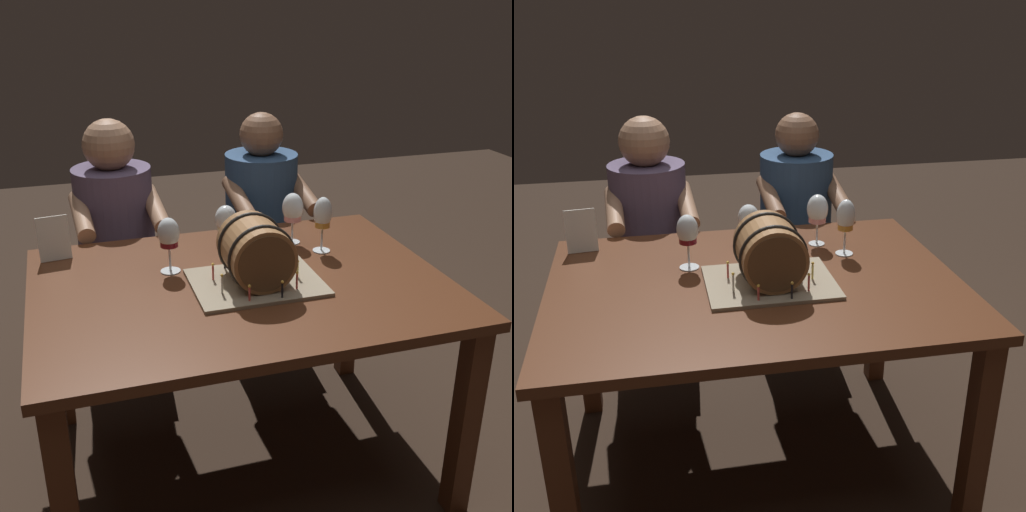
# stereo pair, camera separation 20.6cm
# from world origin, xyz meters

# --- Properties ---
(ground_plane) EXTENTS (8.00, 8.00, 0.00)m
(ground_plane) POSITION_xyz_m (0.00, 0.00, 0.00)
(ground_plane) COLOR #332319
(dining_table) EXTENTS (1.36, 1.00, 0.74)m
(dining_table) POSITION_xyz_m (0.00, 0.00, 0.64)
(dining_table) COLOR #562D19
(dining_table) RESTS_ON ground
(barrel_cake) EXTENTS (0.42, 0.33, 0.23)m
(barrel_cake) POSITION_xyz_m (0.04, -0.03, 0.84)
(barrel_cake) COLOR gray
(barrel_cake) RESTS_ON dining_table
(wine_glass_red) EXTENTS (0.07, 0.07, 0.20)m
(wine_glass_red) POSITION_xyz_m (-0.21, 0.15, 0.87)
(wine_glass_red) COLOR white
(wine_glass_red) RESTS_ON dining_table
(wine_glass_rose) EXTENTS (0.08, 0.08, 0.20)m
(wine_glass_rose) POSITION_xyz_m (0.29, 0.28, 0.87)
(wine_glass_rose) COLOR white
(wine_glass_rose) RESTS_ON dining_table
(wine_glass_white) EXTENTS (0.08, 0.08, 0.18)m
(wine_glass_white) POSITION_xyz_m (0.03, 0.28, 0.86)
(wine_glass_white) COLOR white
(wine_glass_white) RESTS_ON dining_table
(wine_glass_amber) EXTENTS (0.07, 0.07, 0.21)m
(wine_glass_amber) POSITION_xyz_m (0.36, 0.17, 0.88)
(wine_glass_amber) COLOR white
(wine_glass_amber) RESTS_ON dining_table
(menu_card) EXTENTS (0.11, 0.04, 0.16)m
(menu_card) POSITION_xyz_m (-0.58, 0.38, 0.82)
(menu_card) COLOR silver
(menu_card) RESTS_ON dining_table
(person_seated_left) EXTENTS (0.38, 0.47, 1.15)m
(person_seated_left) POSITION_xyz_m (-0.33, 0.80, 0.53)
(person_seated_left) COLOR #372D40
(person_seated_left) RESTS_ON ground
(person_seated_right) EXTENTS (0.37, 0.46, 1.14)m
(person_seated_right) POSITION_xyz_m (0.33, 0.80, 0.52)
(person_seated_right) COLOR #1B2D46
(person_seated_right) RESTS_ON ground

